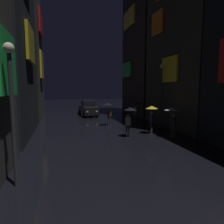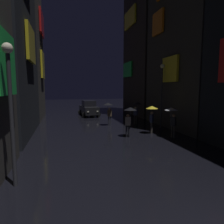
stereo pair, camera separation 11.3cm
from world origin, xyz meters
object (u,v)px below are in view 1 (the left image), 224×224
(car_distant, at_px, (88,108))
(pedestrian_midstreet_left_yellow, at_px, (152,112))
(pedestrian_foreground_left_black, at_px, (136,107))
(pedestrian_near_crossing_clear, at_px, (172,114))
(streetlamp_right_far, at_px, (161,88))
(streetlamp_left_near, at_px, (12,98))
(pedestrian_midstreet_centre_black, at_px, (108,108))
(pedestrian_far_right_black, at_px, (129,114))

(car_distant, bearing_deg, pedestrian_midstreet_left_yellow, -72.95)
(pedestrian_foreground_left_black, distance_m, car_distant, 7.79)
(pedestrian_near_crossing_clear, xyz_separation_m, streetlamp_right_far, (0.93, 3.32, 1.76))
(car_distant, height_order, streetlamp_left_near, streetlamp_left_near)
(car_distant, xyz_separation_m, streetlamp_left_near, (-4.89, -17.34, 2.20))
(pedestrian_midstreet_centre_black, relative_size, streetlamp_right_far, 0.39)
(pedestrian_near_crossing_clear, bearing_deg, pedestrian_far_right_black, 164.24)
(pedestrian_far_right_black, distance_m, pedestrian_near_crossing_clear, 2.93)
(car_distant, relative_size, streetlamp_right_far, 0.78)
(pedestrian_foreground_left_black, relative_size, pedestrian_far_right_black, 1.00)
(car_distant, bearing_deg, streetlamp_right_far, -60.56)
(pedestrian_midstreet_centre_black, xyz_separation_m, pedestrian_far_right_black, (0.44, -4.65, 0.00))
(pedestrian_midstreet_centre_black, distance_m, pedestrian_foreground_left_black, 2.83)
(car_distant, relative_size, streetlamp_left_near, 0.87)
(pedestrian_midstreet_centre_black, relative_size, pedestrian_foreground_left_black, 1.00)
(pedestrian_near_crossing_clear, bearing_deg, pedestrian_midstreet_centre_black, 120.92)
(pedestrian_midstreet_left_yellow, height_order, streetlamp_right_far, streetlamp_right_far)
(pedestrian_midstreet_centre_black, height_order, car_distant, pedestrian_midstreet_centre_black)
(car_distant, bearing_deg, pedestrian_near_crossing_clear, -71.33)
(pedestrian_foreground_left_black, height_order, streetlamp_left_near, streetlamp_left_near)
(pedestrian_midstreet_left_yellow, bearing_deg, pedestrian_near_crossing_clear, -60.00)
(streetlamp_right_far, bearing_deg, streetlamp_left_near, -140.35)
(pedestrian_midstreet_left_yellow, xyz_separation_m, pedestrian_far_right_black, (-2.00, -0.64, 0.00))
(streetlamp_right_far, bearing_deg, pedestrian_far_right_black, -146.14)
(pedestrian_midstreet_centre_black, distance_m, pedestrian_near_crossing_clear, 6.34)
(pedestrian_foreground_left_black, distance_m, streetlamp_left_near, 13.71)
(pedestrian_foreground_left_black, height_order, pedestrian_midstreet_left_yellow, same)
(pedestrian_midstreet_centre_black, distance_m, streetlamp_right_far, 5.02)
(pedestrian_midstreet_centre_black, bearing_deg, pedestrian_midstreet_left_yellow, -58.76)
(pedestrian_foreground_left_black, bearing_deg, streetlamp_right_far, -58.91)
(pedestrian_foreground_left_black, xyz_separation_m, pedestrian_midstreet_left_yellow, (-0.40, -4.14, 0.00))
(pedestrian_midstreet_centre_black, relative_size, pedestrian_far_right_black, 1.00)
(pedestrian_midstreet_left_yellow, distance_m, pedestrian_far_right_black, 2.10)
(streetlamp_left_near, bearing_deg, pedestrian_midstreet_left_yellow, 37.85)
(pedestrian_far_right_black, xyz_separation_m, streetlamp_right_far, (3.75, 2.52, 1.76))
(pedestrian_midstreet_centre_black, height_order, streetlamp_right_far, streetlamp_right_far)
(pedestrian_far_right_black, height_order, streetlamp_left_near, streetlamp_left_near)
(pedestrian_midstreet_centre_black, distance_m, pedestrian_far_right_black, 4.67)
(pedestrian_midstreet_centre_black, bearing_deg, pedestrian_foreground_left_black, 2.58)
(pedestrian_midstreet_left_yellow, xyz_separation_m, car_distant, (-3.35, 10.93, -0.74))
(car_distant, xyz_separation_m, streetlamp_right_far, (5.11, -9.05, 2.50))
(pedestrian_foreground_left_black, relative_size, car_distant, 0.50)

